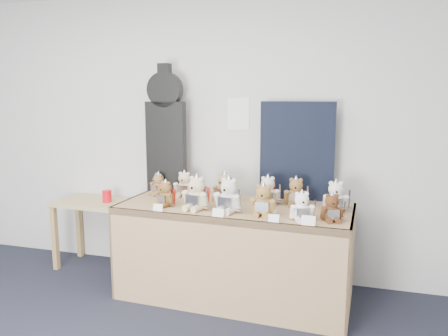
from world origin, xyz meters
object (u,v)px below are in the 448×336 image
(red_cup, at_px, (107,196))
(teddy_back_right, at_px, (296,193))
(teddy_front_right, at_px, (263,201))
(teddy_back_left, at_px, (184,185))
(teddy_front_left, at_px, (197,194))
(teddy_back_far_left, at_px, (158,185))
(teddy_back_end, at_px, (336,197))
(teddy_front_far_right, at_px, (302,207))
(teddy_back_centre_right, at_px, (268,192))
(side_table, at_px, (97,213))
(teddy_back_centre_left, at_px, (224,188))
(teddy_front_centre, at_px, (229,196))
(guitar_case, at_px, (166,131))
(teddy_front_far_left, at_px, (165,195))
(display_table, at_px, (232,228))
(teddy_front_end, at_px, (332,209))

(red_cup, bearing_deg, teddy_back_right, -2.60)
(teddy_front_right, distance_m, teddy_back_left, 0.94)
(teddy_front_left, distance_m, teddy_back_far_left, 0.66)
(teddy_back_end, bearing_deg, teddy_front_right, -159.60)
(teddy_front_left, xyz_separation_m, teddy_front_far_right, (0.86, -0.08, -0.03))
(teddy_back_centre_right, height_order, teddy_back_right, teddy_back_centre_right)
(teddy_front_far_right, bearing_deg, side_table, 148.31)
(teddy_front_left, height_order, teddy_back_end, teddy_front_left)
(side_table, distance_m, red_cup, 0.22)
(teddy_back_centre_left, height_order, teddy_back_centre_right, teddy_back_centre_left)
(teddy_front_centre, distance_m, teddy_front_right, 0.29)
(guitar_case, height_order, teddy_back_far_left, guitar_case)
(teddy_front_centre, bearing_deg, teddy_front_far_left, -170.31)
(teddy_front_left, relative_size, teddy_back_left, 1.21)
(teddy_back_left, bearing_deg, teddy_back_end, -7.89)
(guitar_case, height_order, teddy_back_centre_right, guitar_case)
(teddy_back_centre_right, bearing_deg, teddy_back_right, -3.93)
(side_table, xyz_separation_m, teddy_back_right, (1.99, -0.10, 0.35))
(teddy_front_left, distance_m, teddy_back_right, 0.84)
(teddy_front_left, bearing_deg, display_table, 39.84)
(teddy_front_end, height_order, teddy_back_left, teddy_back_left)
(teddy_front_end, relative_size, teddy_back_centre_right, 0.85)
(side_table, relative_size, teddy_back_centre_left, 3.01)
(teddy_back_centre_right, relative_size, teddy_back_right, 1.02)
(display_table, height_order, teddy_front_end, teddy_front_end)
(teddy_back_end, bearing_deg, side_table, 167.72)
(teddy_front_end, xyz_separation_m, teddy_back_far_left, (-1.60, 0.43, -0.00))
(teddy_front_far_left, height_order, teddy_front_centre, teddy_front_centre)
(teddy_front_far_left, bearing_deg, teddy_back_end, 30.80)
(teddy_back_right, bearing_deg, guitar_case, 168.73)
(display_table, height_order, teddy_back_left, teddy_back_left)
(teddy_front_far_right, height_order, teddy_back_left, teddy_back_left)
(red_cup, xyz_separation_m, teddy_back_right, (1.87, -0.08, 0.17))
(teddy_back_left, relative_size, teddy_back_centre_left, 0.92)
(teddy_front_left, xyz_separation_m, teddy_front_right, (0.56, -0.02, -0.01))
(teddy_back_left, distance_m, teddy_back_centre_left, 0.41)
(guitar_case, height_order, teddy_front_left, guitar_case)
(display_table, xyz_separation_m, teddy_front_far_left, (-0.55, -0.11, 0.27))
(teddy_front_far_right, relative_size, teddy_back_far_left, 1.06)
(teddy_back_right, relative_size, teddy_back_end, 0.97)
(display_table, bearing_deg, teddy_front_far_left, -166.84)
(teddy_front_end, xyz_separation_m, teddy_back_centre_left, (-0.94, 0.38, 0.02))
(teddy_back_right, bearing_deg, teddy_back_left, 172.63)
(side_table, relative_size, teddy_front_end, 3.61)
(teddy_front_centre, height_order, teddy_back_centre_right, teddy_front_centre)
(teddy_back_centre_right, bearing_deg, teddy_front_right, -94.69)
(guitar_case, bearing_deg, teddy_back_end, -10.99)
(guitar_case, distance_m, teddy_back_left, 0.54)
(teddy_back_left, xyz_separation_m, teddy_back_right, (1.03, -0.06, 0.01))
(guitar_case, distance_m, teddy_front_centre, 1.03)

